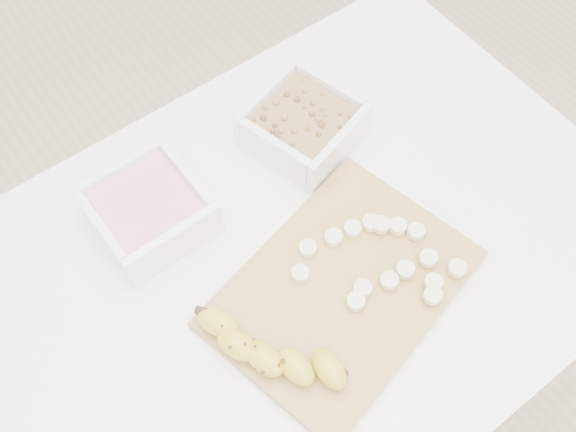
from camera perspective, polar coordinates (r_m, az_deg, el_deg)
ground at (r=1.65m, az=0.64°, el=-14.68°), size 3.50×3.50×0.00m
table at (r=1.03m, az=1.00°, el=-5.43°), size 1.00×0.70×0.75m
bowl_yogurt at (r=0.95m, az=-12.26°, el=0.54°), size 0.16×0.16×0.07m
bowl_granola at (r=1.02m, az=1.36°, el=8.10°), size 0.19×0.19×0.07m
cutting_board at (r=0.91m, az=4.82°, el=-6.46°), size 0.41×0.33×0.01m
banana at (r=0.85m, az=-1.25°, el=-11.97°), size 0.12×0.21×0.04m
banana_slices at (r=0.92m, az=8.40°, el=-3.72°), size 0.21×0.19×0.02m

